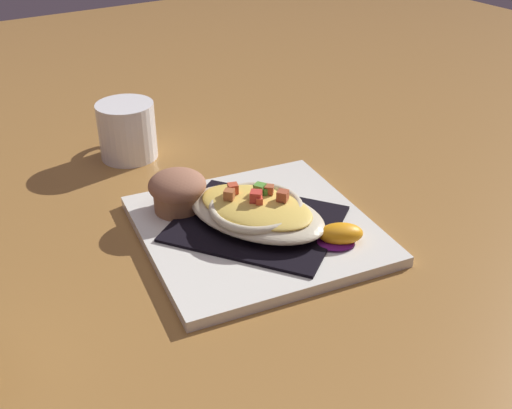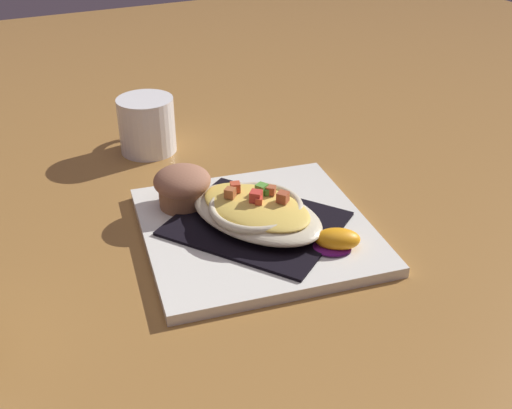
{
  "view_description": "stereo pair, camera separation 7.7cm",
  "coord_description": "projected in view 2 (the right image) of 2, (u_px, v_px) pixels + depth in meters",
  "views": [
    {
      "loc": [
        -0.56,
        0.35,
        0.43
      ],
      "look_at": [
        0.0,
        0.0,
        0.04
      ],
      "focal_mm": 43.27,
      "sensor_mm": 36.0,
      "label": 1
    },
    {
      "loc": [
        -0.59,
        0.29,
        0.43
      ],
      "look_at": [
        0.0,
        0.0,
        0.04
      ],
      "focal_mm": 43.27,
      "sensor_mm": 36.0,
      "label": 2
    }
  ],
  "objects": [
    {
      "name": "coffee_mug",
      "position": [
        147.0,
        127.0,
        0.98
      ],
      "size": [
        0.12,
        0.09,
        0.09
      ],
      "color": "white",
      "rests_on": "ground_plane"
    },
    {
      "name": "orange_garnish",
      "position": [
        336.0,
        241.0,
        0.73
      ],
      "size": [
        0.06,
        0.07,
        0.02
      ],
      "color": "#5D1260",
      "rests_on": "square_plate"
    },
    {
      "name": "square_plate",
      "position": [
        256.0,
        230.0,
        0.79
      ],
      "size": [
        0.32,
        0.32,
        0.01
      ],
      "primitive_type": "cube",
      "rotation": [
        0.0,
        0.0,
        -0.15
      ],
      "color": "white",
      "rests_on": "ground_plane"
    },
    {
      "name": "muffin",
      "position": [
        182.0,
        186.0,
        0.81
      ],
      "size": [
        0.08,
        0.08,
        0.05
      ],
      "color": "#956341",
      "rests_on": "square_plate"
    },
    {
      "name": "folded_napkin",
      "position": [
        256.0,
        223.0,
        0.78
      ],
      "size": [
        0.26,
        0.25,
        0.0
      ],
      "primitive_type": "cube",
      "rotation": [
        0.0,
        0.0,
        0.63
      ],
      "color": "black",
      "rests_on": "square_plate"
    },
    {
      "name": "ground_plane",
      "position": [
        256.0,
        234.0,
        0.79
      ],
      "size": [
        2.6,
        2.6,
        0.0
      ],
      "primitive_type": "plane",
      "color": "olive"
    },
    {
      "name": "gratin_dish",
      "position": [
        256.0,
        210.0,
        0.77
      ],
      "size": [
        0.22,
        0.18,
        0.04
      ],
      "color": "beige",
      "rests_on": "folded_napkin"
    }
  ]
}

